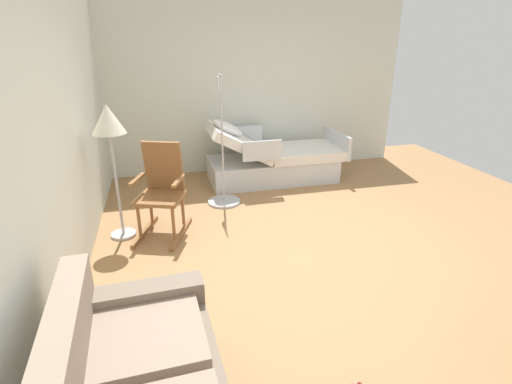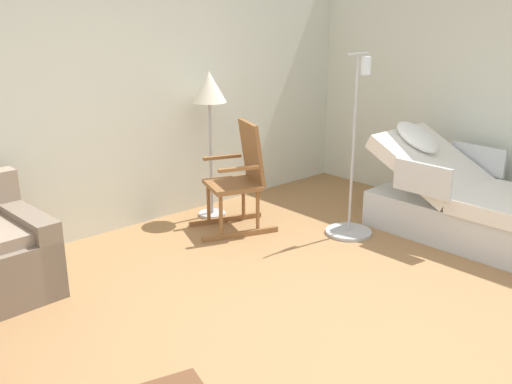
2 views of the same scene
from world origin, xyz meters
name	(u,v)px [view 1 (image 1 of 2)]	position (x,y,z in m)	size (l,w,h in m)	color
ground_plane	(321,248)	(0.00, 0.00, 0.00)	(7.26, 7.26, 0.00)	#9E7247
back_wall	(52,138)	(0.00, 2.42, 1.35)	(6.01, 0.10, 2.70)	silver
side_wall	(255,87)	(2.95, 0.00, 1.35)	(0.10, 4.94, 2.70)	silver
hospital_bed	(272,161)	(2.23, -0.10, 0.30)	(1.06, 2.09, 1.04)	silver
rocking_chair	(162,191)	(0.81, 1.60, 0.50)	(0.88, 0.70, 1.05)	brown
floor_lamp	(109,129)	(0.82, 2.07, 1.23)	(0.34, 0.34, 1.48)	#B2B5BA
iv_pole	(224,185)	(1.49, 0.80, 0.25)	(0.44, 0.44, 1.69)	#B2B5BA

